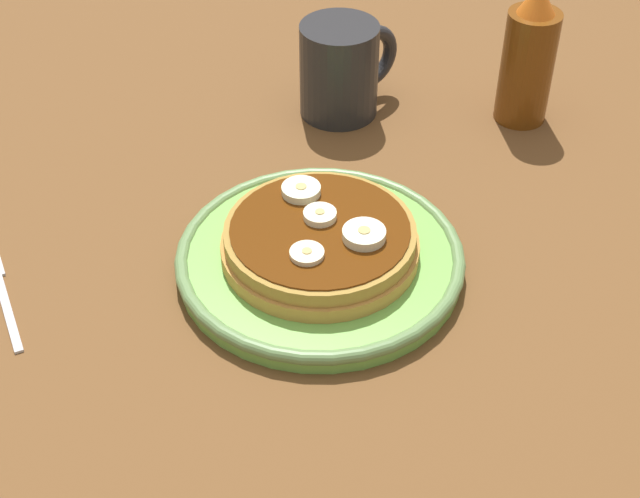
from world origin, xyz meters
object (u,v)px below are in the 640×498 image
object	(u,v)px
syrup_bottle	(528,59)
plate	(320,259)
banana_slice_0	(320,216)
banana_slice_3	(307,254)
coffee_mug	(342,67)
banana_slice_1	(301,191)
pancake_stack	(321,238)
banana_slice_2	(364,235)
fork	(2,291)

from	to	relation	value
syrup_bottle	plate	bearing A→B (deg)	-169.72
banana_slice_0	syrup_bottle	bearing A→B (deg)	8.71
banana_slice_3	coffee_mug	size ratio (longest dim) A/B	0.24
banana_slice_0	syrup_bottle	world-z (taller)	syrup_bottle
banana_slice_1	banana_slice_3	bearing A→B (deg)	-124.30
pancake_stack	banana_slice_2	bearing A→B (deg)	-63.95
banana_slice_2	banana_slice_3	distance (cm)	5.08
banana_slice_2	syrup_bottle	world-z (taller)	syrup_bottle
banana_slice_0	banana_slice_3	bearing A→B (deg)	-140.67
coffee_mug	fork	world-z (taller)	coffee_mug
coffee_mug	syrup_bottle	world-z (taller)	syrup_bottle
banana_slice_1	syrup_bottle	world-z (taller)	syrup_bottle
syrup_bottle	pancake_stack	bearing A→B (deg)	-170.05
fork	coffee_mug	bearing A→B (deg)	6.23
banana_slice_3	banana_slice_1	bearing A→B (deg)	55.70
plate	banana_slice_2	distance (cm)	5.36
coffee_mug	pancake_stack	bearing A→B (deg)	-133.50
coffee_mug	banana_slice_1	bearing A→B (deg)	-139.14
plate	coffee_mug	size ratio (longest dim) A/B	2.08
banana_slice_0	banana_slice_2	xyz separation A→B (cm)	(1.17, -4.28, 0.09)
banana_slice_3	syrup_bottle	size ratio (longest dim) A/B	0.19
syrup_bottle	banana_slice_3	bearing A→B (deg)	-167.23
banana_slice_2	banana_slice_1	bearing A→B (deg)	92.52
banana_slice_3	coffee_mug	xyz separation A→B (cm)	(20.35, 20.36, 0.40)
pancake_stack	banana_slice_0	world-z (taller)	banana_slice_0
banana_slice_1	coffee_mug	size ratio (longest dim) A/B	0.29
syrup_bottle	banana_slice_2	bearing A→B (deg)	-162.98
banana_slice_2	fork	distance (cm)	30.34
banana_slice_2	banana_slice_3	size ratio (longest dim) A/B	1.28
fork	syrup_bottle	size ratio (longest dim) A/B	0.86
fork	banana_slice_1	bearing A→B (deg)	-20.95
banana_slice_3	coffee_mug	world-z (taller)	coffee_mug
banana_slice_1	syrup_bottle	bearing A→B (deg)	1.95
banana_slice_1	banana_slice_3	distance (cm)	8.14
fork	syrup_bottle	bearing A→B (deg)	-8.75
banana_slice_2	syrup_bottle	bearing A→B (deg)	17.02
pancake_stack	plate	bearing A→B (deg)	-136.57
plate	syrup_bottle	world-z (taller)	syrup_bottle
banana_slice_1	coffee_mug	bearing A→B (deg)	40.86
pancake_stack	fork	bearing A→B (deg)	149.08
banana_slice_2	banana_slice_3	xyz separation A→B (cm)	(-4.94, 1.20, -0.18)
banana_slice_3	banana_slice_0	bearing A→B (deg)	39.33
coffee_mug	banana_slice_3	bearing A→B (deg)	-134.99
pancake_stack	banana_slice_0	distance (cm)	1.94
plate	coffee_mug	world-z (taller)	coffee_mug
banana_slice_0	syrup_bottle	size ratio (longest dim) A/B	0.19
banana_slice_3	syrup_bottle	bearing A→B (deg)	12.77
pancake_stack	banana_slice_3	bearing A→B (deg)	-144.34
pancake_stack	banana_slice_2	size ratio (longest dim) A/B	4.68
coffee_mug	syrup_bottle	distance (cm)	18.75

